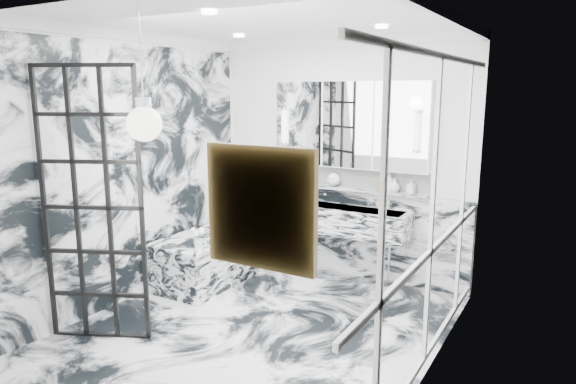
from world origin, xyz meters
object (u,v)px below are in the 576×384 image
Objects in this scene: crittall_door at (92,207)px; mirror_cabinet at (350,125)px; bathtub at (217,254)px; trough_sink at (342,220)px.

mirror_cabinet is (1.29, 2.59, 0.61)m from crittall_door.
mirror_cabinet is 1.15× the size of bathtub.
crittall_door is 1.27× the size of mirror_cabinet.
mirror_cabinet reaches higher than bathtub.
bathtub is at bearing 65.95° from crittall_door.
crittall_door is 2.78m from trough_sink.
crittall_door reaches higher than trough_sink.
bathtub is (-0.03, 1.76, -0.93)m from crittall_door.
mirror_cabinet is at bearing 38.34° from crittall_door.
crittall_door is 2.96m from mirror_cabinet.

